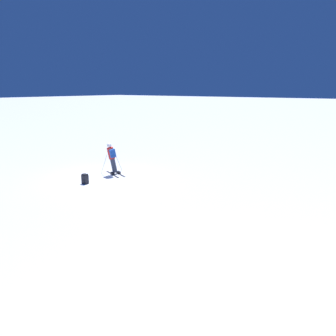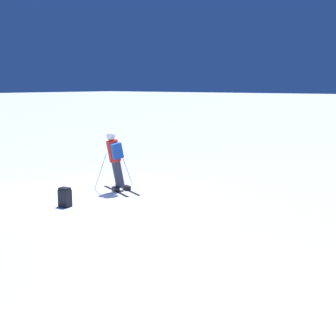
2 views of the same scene
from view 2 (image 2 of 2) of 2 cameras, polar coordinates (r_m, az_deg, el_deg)
ground_plane at (r=13.42m, az=-8.11°, el=-3.36°), size 300.00×300.00×0.00m
skier at (r=13.69m, az=-6.43°, el=1.20°), size 1.33×1.73×1.81m
spare_backpack at (r=12.36m, az=-12.46°, el=-3.51°), size 0.25×0.32×0.50m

